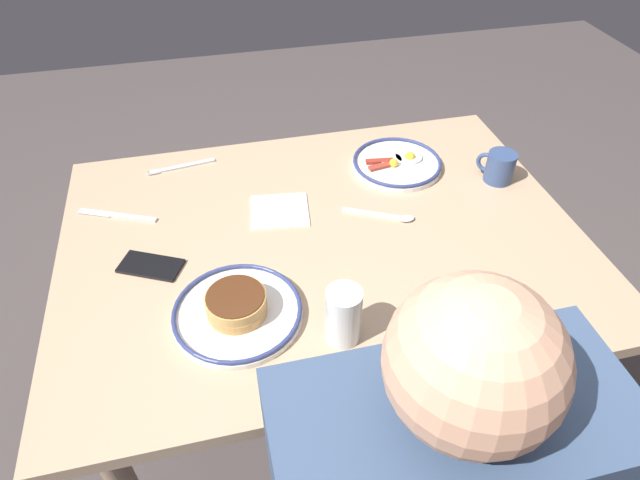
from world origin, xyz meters
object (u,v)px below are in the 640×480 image
object	(u,v)px
cell_phone	(151,266)
fork_near	(181,167)
drinking_glass	(343,318)
paper_napkin	(280,211)
butter_knife	(117,215)
plate_center_pancakes	(237,310)
coffee_mug	(499,166)
plate_near_main	(397,163)
tea_spoon	(388,216)

from	to	relation	value
cell_phone	fork_near	xyz separation A→B (m)	(-0.09, -0.40, -0.00)
drinking_glass	paper_napkin	bearing A→B (deg)	-82.81
fork_near	butter_knife	bearing A→B (deg)	47.92
plate_center_pancakes	butter_knife	xyz separation A→B (m)	(0.27, -0.41, -0.02)
coffee_mug	fork_near	world-z (taller)	coffee_mug
drinking_glass	fork_near	world-z (taller)	drinking_glass
fork_near	plate_near_main	bearing A→B (deg)	167.11
cell_phone	fork_near	distance (m)	0.41
plate_center_pancakes	fork_near	size ratio (longest dim) A/B	1.42
cell_phone	tea_spoon	size ratio (longest dim) A/B	0.83
tea_spoon	paper_napkin	bearing A→B (deg)	-18.25
coffee_mug	butter_knife	distance (m)	1.04
plate_near_main	drinking_glass	xyz separation A→B (m)	(0.31, 0.56, 0.05)
plate_center_pancakes	fork_near	world-z (taller)	plate_center_pancakes
plate_near_main	cell_phone	bearing A→B (deg)	20.53
coffee_mug	butter_knife	bearing A→B (deg)	-4.20
cell_phone	butter_knife	bearing A→B (deg)	-41.95
plate_near_main	drinking_glass	distance (m)	0.64
paper_napkin	fork_near	distance (m)	0.36
cell_phone	paper_napkin	world-z (taller)	cell_phone
paper_napkin	butter_knife	distance (m)	0.42
plate_center_pancakes	drinking_glass	size ratio (longest dim) A/B	2.13
plate_near_main	plate_center_pancakes	xyz separation A→B (m)	(0.52, 0.46, 0.01)
plate_center_pancakes	cell_phone	xyz separation A→B (m)	(0.18, -0.20, -0.02)
plate_near_main	paper_napkin	world-z (taller)	plate_near_main
fork_near	butter_knife	xyz separation A→B (m)	(0.17, 0.19, -0.00)
paper_napkin	fork_near	xyz separation A→B (m)	(0.24, -0.27, 0.00)
paper_napkin	butter_knife	size ratio (longest dim) A/B	0.74
coffee_mug	plate_center_pancakes	bearing A→B (deg)	23.29
plate_center_pancakes	cell_phone	world-z (taller)	plate_center_pancakes
drinking_glass	butter_knife	xyz separation A→B (m)	(0.47, -0.51, -0.06)
plate_center_pancakes	butter_knife	distance (m)	0.49
plate_near_main	fork_near	world-z (taller)	plate_near_main
fork_near	cell_phone	bearing A→B (deg)	77.84
plate_near_main	butter_knife	size ratio (longest dim) A/B	1.27
plate_center_pancakes	drinking_glass	xyz separation A→B (m)	(-0.20, 0.10, 0.04)
drinking_glass	butter_knife	bearing A→B (deg)	-47.37
plate_near_main	paper_napkin	size ratio (longest dim) A/B	1.72
drinking_glass	fork_near	bearing A→B (deg)	-66.92
drinking_glass	butter_knife	size ratio (longest dim) A/B	0.64
fork_near	butter_knife	world-z (taller)	same
plate_center_pancakes	tea_spoon	xyz separation A→B (m)	(-0.42, -0.24, -0.02)
fork_near	plate_center_pancakes	bearing A→B (deg)	99.00
coffee_mug	drinking_glass	bearing A→B (deg)	37.43
paper_napkin	drinking_glass	bearing A→B (deg)	97.19
fork_near	tea_spoon	bearing A→B (deg)	145.30
paper_napkin	butter_knife	bearing A→B (deg)	-10.53
cell_phone	fork_near	bearing A→B (deg)	-75.83
tea_spoon	coffee_mug	bearing A→B (deg)	-165.55
paper_napkin	cell_phone	bearing A→B (deg)	22.30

